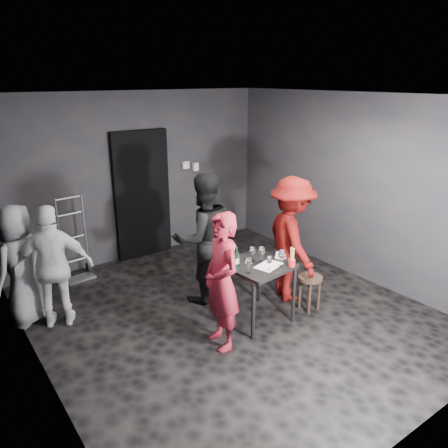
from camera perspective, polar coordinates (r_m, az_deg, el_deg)
floor at (r=5.74m, az=0.84°, el=-11.60°), size 4.50×5.00×0.02m
ceiling at (r=4.96m, az=1.00°, el=16.43°), size 4.50×5.00×0.02m
wall_back at (r=7.28m, az=-11.00°, el=6.10°), size 4.50×0.04×2.70m
wall_front at (r=3.66m, az=25.33°, el=-8.28°), size 4.50×0.04×2.70m
wall_left at (r=4.32m, az=-23.83°, el=-3.97°), size 0.04×5.00×2.70m
wall_right at (r=6.74m, az=16.50°, el=4.66°), size 0.04×5.00×2.70m
doorway at (r=7.30m, az=-10.65°, el=3.73°), size 0.95×0.10×2.10m
wallbox_upper at (r=7.61m, az=-5.05°, el=7.68°), size 0.12×0.06×0.12m
wallbox_lower at (r=7.72m, az=-3.76°, el=7.49°), size 0.10×0.06×0.14m
hand_truck at (r=6.96m, az=-18.68°, el=-4.91°), size 0.42×0.35×1.26m
tasting_table at (r=5.35m, az=4.38°, el=-6.17°), size 0.72×0.72×0.75m
stool at (r=5.77m, az=11.16°, el=-7.70°), size 0.31×0.31×0.47m
server_red at (r=4.76m, az=-0.29°, el=-7.20°), size 0.48×0.65×1.63m
woman_black at (r=5.70m, az=-2.71°, el=-0.45°), size 1.07×0.68×2.06m
man_maroon at (r=5.81m, az=8.85°, el=-1.05°), size 0.95×1.35×1.91m
bystander_cream at (r=5.56m, az=-21.30°, el=-5.14°), size 1.00×0.75×1.54m
bystander_grey at (r=5.79m, az=-25.12°, el=-4.83°), size 0.82×0.80×1.52m
tasting_mat at (r=5.27m, az=5.85°, el=-5.42°), size 0.38×0.31×0.00m
wine_glass_a at (r=5.02m, az=3.23°, el=-5.35°), size 0.09×0.09×0.21m
wine_glass_b at (r=5.23m, az=1.70°, el=-4.46°), size 0.08×0.08×0.18m
wine_glass_c at (r=5.35m, az=3.72°, el=-3.85°), size 0.10×0.10×0.19m
wine_glass_d at (r=5.13m, az=5.92°, el=-5.04°), size 0.09×0.09×0.18m
wine_glass_e at (r=5.24m, az=7.52°, el=-4.33°), size 0.10×0.10×0.22m
wine_glass_f at (r=5.34m, az=4.97°, el=-3.89°), size 0.10×0.10×0.20m
wine_bottle at (r=5.10m, az=1.61°, el=-4.80°), size 0.07×0.07×0.30m
breadstick_cup at (r=5.24m, az=8.88°, el=-4.33°), size 0.08×0.08×0.26m
reserved_card at (r=5.44m, az=7.30°, el=-4.15°), size 0.10×0.13×0.09m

